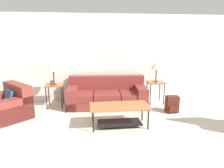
% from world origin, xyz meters
% --- Properties ---
extents(wall_back, '(9.18, 0.06, 2.60)m').
position_xyz_m(wall_back, '(0.00, 4.14, 1.30)').
color(wall_back, silver).
rests_on(wall_back, ground_plane).
extents(couch, '(2.25, 1.10, 0.82)m').
position_xyz_m(couch, '(-0.02, 3.54, 0.29)').
color(couch, maroon).
rests_on(couch, ground_plane).
extents(armchair, '(1.38, 1.39, 0.80)m').
position_xyz_m(armchair, '(-2.50, 2.95, 0.29)').
color(armchair, maroon).
rests_on(armchair, ground_plane).
extents(coffee_table, '(1.28, 0.60, 0.48)m').
position_xyz_m(coffee_table, '(0.12, 2.12, 0.35)').
color(coffee_table, '#935B33').
rests_on(coffee_table, ground_plane).
extents(side_table_left, '(0.49, 0.44, 0.65)m').
position_xyz_m(side_table_left, '(-1.48, 3.58, 0.57)').
color(side_table_left, '#935B33').
rests_on(side_table_left, ground_plane).
extents(side_table_right, '(0.49, 0.44, 0.65)m').
position_xyz_m(side_table_right, '(1.42, 3.58, 0.57)').
color(side_table_right, '#935B33').
rests_on(side_table_right, ground_plane).
extents(table_lamp_left, '(0.33, 0.33, 0.60)m').
position_xyz_m(table_lamp_left, '(-1.48, 3.58, 1.13)').
color(table_lamp_left, '#472D1E').
rests_on(table_lamp_left, side_table_left).
extents(table_lamp_right, '(0.33, 0.33, 0.60)m').
position_xyz_m(table_lamp_right, '(1.42, 3.58, 1.13)').
color(table_lamp_right, '#472D1E').
rests_on(table_lamp_right, side_table_right).
extents(backpack, '(0.32, 0.29, 0.44)m').
position_xyz_m(backpack, '(1.61, 2.79, 0.21)').
color(backpack, '#4C1E19').
rests_on(backpack, ground_plane).
extents(picture_frame, '(0.10, 0.04, 0.13)m').
position_xyz_m(picture_frame, '(-1.52, 3.52, 0.71)').
color(picture_frame, '#4C3828').
rests_on(picture_frame, side_table_left).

